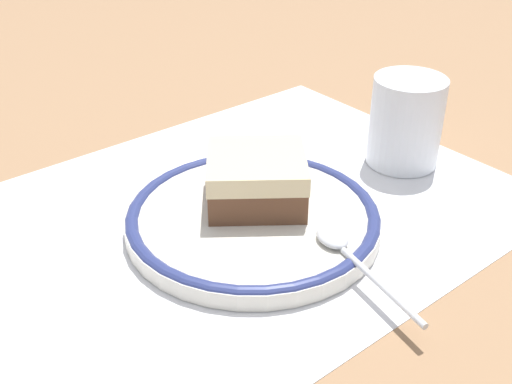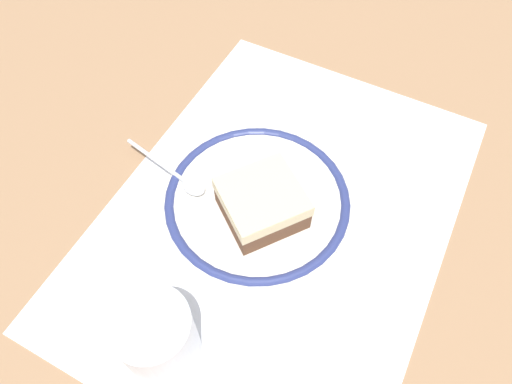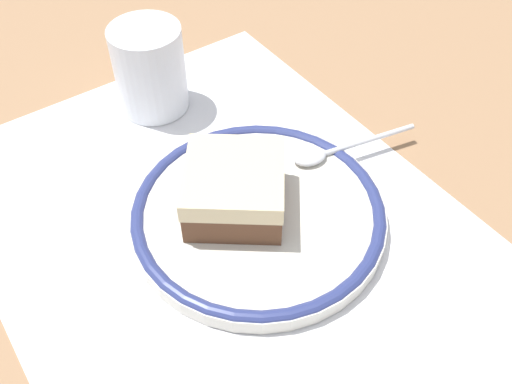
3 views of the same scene
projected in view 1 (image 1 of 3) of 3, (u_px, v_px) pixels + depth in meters
ground_plane at (234, 215)px, 0.59m from camera, size 2.40×2.40×0.00m
placemat at (234, 214)px, 0.59m from camera, size 0.52×0.39×0.00m
plate at (256, 217)px, 0.57m from camera, size 0.22×0.22×0.02m
cake_slice at (256, 179)px, 0.57m from camera, size 0.12×0.12×0.05m
spoon at (345, 250)px, 0.51m from camera, size 0.04×0.13×0.01m
cup at (405, 127)px, 0.65m from camera, size 0.07×0.07×0.09m
napkin at (43, 214)px, 0.59m from camera, size 0.16×0.17×0.00m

